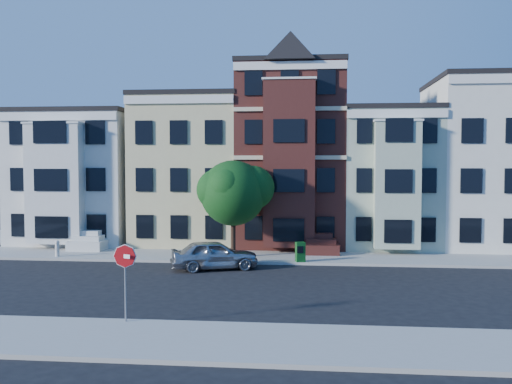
# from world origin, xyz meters

# --- Properties ---
(ground) EXTENTS (120.00, 120.00, 0.00)m
(ground) POSITION_xyz_m (0.00, 0.00, 0.00)
(ground) COLOR black
(far_sidewalk) EXTENTS (60.00, 4.00, 0.15)m
(far_sidewalk) POSITION_xyz_m (0.00, 8.00, 0.07)
(far_sidewalk) COLOR #9E9B93
(far_sidewalk) RESTS_ON ground
(near_sidewalk) EXTENTS (60.00, 4.00, 0.15)m
(near_sidewalk) POSITION_xyz_m (0.00, -8.00, 0.07)
(near_sidewalk) COLOR #9E9B93
(near_sidewalk) RESTS_ON ground
(house_white) EXTENTS (8.00, 9.00, 9.00)m
(house_white) POSITION_xyz_m (-15.00, 14.50, 4.50)
(house_white) COLOR silver
(house_white) RESTS_ON ground
(house_yellow) EXTENTS (7.00, 9.00, 10.00)m
(house_yellow) POSITION_xyz_m (-7.00, 14.50, 5.00)
(house_yellow) COLOR beige
(house_yellow) RESTS_ON ground
(house_brown) EXTENTS (7.00, 9.00, 12.00)m
(house_brown) POSITION_xyz_m (0.00, 14.50, 6.00)
(house_brown) COLOR #411A15
(house_brown) RESTS_ON ground
(house_green) EXTENTS (6.00, 9.00, 9.00)m
(house_green) POSITION_xyz_m (6.50, 14.50, 4.50)
(house_green) COLOR #A8B79D
(house_green) RESTS_ON ground
(house_cream) EXTENTS (8.00, 9.00, 11.00)m
(house_cream) POSITION_xyz_m (13.50, 14.50, 5.50)
(house_cream) COLOR silver
(house_cream) RESTS_ON ground
(street_tree) EXTENTS (7.29, 7.29, 7.01)m
(street_tree) POSITION_xyz_m (-3.18, 7.42, 3.66)
(street_tree) COLOR #1A521B
(street_tree) RESTS_ON far_sidewalk
(parked_car) EXTENTS (4.98, 3.27, 1.58)m
(parked_car) POSITION_xyz_m (-3.76, 4.35, 0.79)
(parked_car) COLOR #A4A5AC
(parked_car) RESTS_ON ground
(newspaper_box) EXTENTS (0.60, 0.56, 1.10)m
(newspaper_box) POSITION_xyz_m (0.77, 6.30, 0.70)
(newspaper_box) COLOR #12531C
(newspaper_box) RESTS_ON far_sidewalk
(fire_hydrant) EXTENTS (0.35, 0.35, 0.76)m
(fire_hydrant) POSITION_xyz_m (-13.56, 6.64, 0.53)
(fire_hydrant) COLOR beige
(fire_hydrant) RESTS_ON far_sidewalk
(stop_sign) EXTENTS (0.82, 0.44, 3.06)m
(stop_sign) POSITION_xyz_m (-5.05, -6.30, 1.68)
(stop_sign) COLOR #A20E11
(stop_sign) RESTS_ON near_sidewalk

